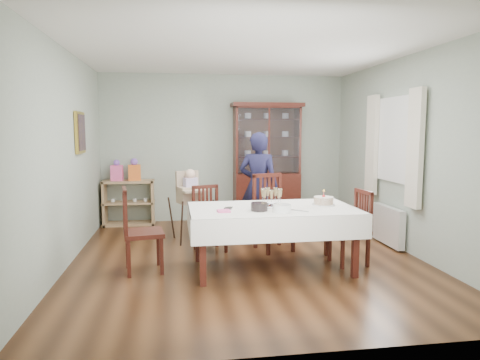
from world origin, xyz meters
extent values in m
plane|color=#593319|center=(0.00, 0.00, 0.00)|extent=(5.00, 5.00, 0.00)
plane|color=#9EAA99|center=(0.00, 2.50, 1.35)|extent=(4.50, 0.00, 4.50)
plane|color=#9EAA99|center=(-2.25, 0.00, 1.35)|extent=(0.00, 5.00, 5.00)
plane|color=#9EAA99|center=(2.25, 0.00, 1.35)|extent=(0.00, 5.00, 5.00)
plane|color=white|center=(0.00, 0.00, 2.70)|extent=(5.00, 5.00, 0.00)
cube|color=#421710|center=(0.24, -0.51, 0.72)|extent=(1.91, 1.06, 0.06)
cube|color=white|center=(0.24, -0.51, 0.76)|extent=(2.01, 1.17, 0.01)
cube|color=#421710|center=(0.75, 2.26, 0.45)|extent=(1.20, 0.45, 0.90)
cube|color=white|center=(0.75, 2.07, 1.50)|extent=(1.12, 0.01, 1.16)
cube|color=#421710|center=(0.75, 2.26, 2.14)|extent=(1.30, 0.48, 0.07)
cube|color=tan|center=(-1.75, 2.28, 0.02)|extent=(0.90, 0.38, 0.04)
cube|color=tan|center=(-1.75, 2.28, 0.40)|extent=(0.90, 0.38, 0.03)
cube|color=tan|center=(-1.75, 2.28, 0.78)|extent=(0.90, 0.38, 0.04)
cube|color=tan|center=(-2.17, 2.28, 0.40)|extent=(0.04, 0.38, 0.80)
cube|color=tan|center=(-1.33, 2.28, 0.40)|extent=(0.04, 0.38, 0.80)
cube|color=gold|center=(-2.22, 0.80, 1.65)|extent=(0.04, 0.48, 0.58)
cube|color=white|center=(2.22, 0.30, 1.55)|extent=(0.04, 1.02, 1.22)
cube|color=silver|center=(2.16, -0.32, 1.45)|extent=(0.07, 0.30, 1.55)
cube|color=silver|center=(2.16, 0.92, 1.45)|extent=(0.07, 0.30, 1.55)
cube|color=white|center=(2.16, 0.30, 0.30)|extent=(0.10, 0.80, 0.55)
cube|color=#421710|center=(-0.45, 0.38, 0.42)|extent=(0.51, 0.51, 0.05)
cube|color=#421710|center=(-0.50, 0.56, 0.67)|extent=(0.38, 0.15, 0.48)
cube|color=#421710|center=(0.45, 0.31, 0.49)|extent=(0.59, 0.59, 0.05)
cube|color=#421710|center=(0.39, 0.52, 0.78)|extent=(0.45, 0.17, 0.56)
cube|color=#421710|center=(-1.30, -0.37, 0.46)|extent=(0.52, 0.52, 0.05)
cube|color=#421710|center=(-1.50, -0.40, 0.74)|extent=(0.10, 0.43, 0.54)
cube|color=#421710|center=(1.24, -0.45, 0.43)|extent=(0.46, 0.46, 0.05)
cube|color=#421710|center=(1.43, -0.43, 0.69)|extent=(0.08, 0.40, 0.50)
imported|color=black|center=(0.35, 0.94, 0.83)|extent=(0.71, 0.60, 1.66)
cube|color=tan|center=(-0.69, 1.06, 0.70)|extent=(0.44, 0.42, 0.25)
cube|color=tan|center=(-0.69, 1.06, 0.91)|extent=(0.36, 0.18, 0.30)
cube|color=tan|center=(-0.69, 1.06, 0.78)|extent=(0.42, 0.29, 0.03)
cube|color=#BAA9CD|center=(-0.69, 1.06, 0.87)|extent=(0.23, 0.20, 0.19)
sphere|color=beige|center=(-0.69, 1.06, 1.02)|extent=(0.16, 0.16, 0.16)
cylinder|color=silver|center=(0.25, -0.42, 0.77)|extent=(0.36, 0.36, 0.01)
torus|color=silver|center=(0.25, -0.42, 0.78)|extent=(0.36, 0.36, 0.01)
cylinder|color=white|center=(0.90, -0.44, 0.77)|extent=(0.28, 0.28, 0.02)
cylinder|color=brown|center=(0.90, -0.44, 0.82)|extent=(0.24, 0.24, 0.09)
cylinder|color=silver|center=(0.90, -0.44, 0.86)|extent=(0.24, 0.24, 0.01)
cylinder|color=#F24C4C|center=(0.90, -0.44, 0.90)|extent=(0.01, 0.01, 0.07)
sphere|color=yellow|center=(0.90, -0.44, 0.94)|extent=(0.02, 0.02, 0.02)
cylinder|color=black|center=(0.04, -0.69, 0.81)|extent=(0.21, 0.21, 0.09)
cylinder|color=white|center=(0.28, -0.82, 0.80)|extent=(0.25, 0.25, 0.09)
cube|color=pink|center=(-0.37, -0.70, 0.77)|extent=(0.15, 0.15, 0.02)
cube|color=silver|center=(0.48, -0.77, 0.77)|extent=(0.21, 0.19, 0.01)
cube|color=pink|center=(-1.94, 2.26, 0.94)|extent=(0.21, 0.14, 0.27)
sphere|color=#E533B2|center=(-1.94, 2.26, 1.12)|extent=(0.11, 0.11, 0.11)
cube|color=orange|center=(-1.64, 2.26, 0.94)|extent=(0.23, 0.17, 0.28)
sphere|color=#E533B2|center=(-1.64, 2.26, 1.13)|extent=(0.13, 0.13, 0.13)
camera|label=1|loc=(-0.89, -5.46, 1.68)|focal=32.00mm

